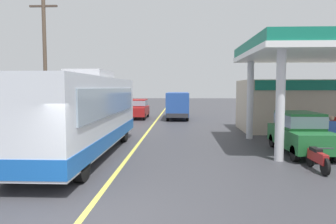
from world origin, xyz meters
TOP-DOWN VIEW (x-y plane):
  - ground at (0.00, 20.00)m, footprint 120.00×120.00m
  - lane_divider_stripe at (0.00, 15.00)m, footprint 0.16×50.00m
  - coach_bus_main at (-1.97, 6.53)m, footprint 2.60×11.04m
  - gas_station_roadside at (9.80, 12.63)m, footprint 9.10×11.95m
  - car_at_pump at (7.44, 7.22)m, footprint 1.70×4.20m
  - minibus_opposing_lane at (1.88, 22.71)m, footprint 2.04×6.13m
  - motorcycle_parked_forecourt at (6.97, 4.27)m, footprint 0.55×1.80m
  - pedestrian_near_pump at (8.89, 7.40)m, footprint 0.55×0.22m
  - car_trailing_behind_bus at (-1.84, 22.61)m, footprint 1.70×4.20m
  - utility_pole_roadside at (-6.64, 13.41)m, footprint 1.80×0.24m

SIDE VIEW (x-z plane):
  - ground at x=0.00m, z-range 0.00..0.00m
  - lane_divider_stripe at x=0.00m, z-range 0.00..0.01m
  - motorcycle_parked_forecourt at x=6.97m, z-range -0.02..0.90m
  - pedestrian_near_pump at x=8.89m, z-range 0.10..1.76m
  - car_at_pump at x=7.44m, z-range 0.10..1.92m
  - car_trailing_behind_bus at x=-1.84m, z-range 0.10..1.92m
  - minibus_opposing_lane at x=1.88m, z-range 0.25..2.69m
  - coach_bus_main at x=-1.97m, z-range -0.12..3.56m
  - gas_station_roadside at x=9.80m, z-range 0.08..5.18m
  - utility_pole_roadside at x=-6.64m, z-range 0.18..8.90m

